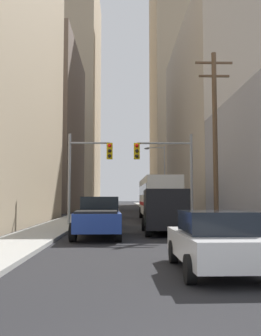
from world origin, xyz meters
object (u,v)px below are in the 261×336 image
(sedan_white, at_px, (215,241))
(pickup_truck_blue, at_px, (99,217))
(sedan_silver, at_px, (108,210))
(traffic_signal_near_right, at_px, (166,164))
(sedan_green, at_px, (102,215))
(traffic_signal_near_left, at_px, (88,164))
(city_bus, at_px, (158,197))
(cargo_van_black, at_px, (164,209))

(sedan_white, bearing_deg, pickup_truck_blue, 111.84)
(sedan_silver, xyz_separation_m, traffic_signal_near_right, (4.15, -9.58, 3.27))
(sedan_white, distance_m, traffic_signal_near_right, 15.56)
(sedan_green, bearing_deg, traffic_signal_near_right, 6.77)
(sedan_silver, bearing_deg, traffic_signal_near_left, -95.63)
(sedan_white, distance_m, sedan_green, 15.14)
(pickup_truck_blue, bearing_deg, traffic_signal_near_right, 59.06)
(pickup_truck_blue, xyz_separation_m, sedan_green, (-0.16, 6.14, -0.16))
(city_bus, height_order, pickup_truck_blue, city_bus)
(cargo_van_black, height_order, sedan_silver, cargo_van_black)
(city_bus, bearing_deg, cargo_van_black, -93.67)
(sedan_white, bearing_deg, traffic_signal_near_left, 106.70)
(city_bus, xyz_separation_m, sedan_white, (-0.58, -21.78, -1.16))
(sedan_green, distance_m, traffic_signal_near_right, 5.30)
(traffic_signal_near_left, bearing_deg, traffic_signal_near_right, 0.01)
(cargo_van_black, relative_size, traffic_signal_near_left, 0.88)
(cargo_van_black, bearing_deg, traffic_signal_near_left, 132.11)
(city_bus, relative_size, sedan_green, 2.71)
(cargo_van_black, relative_size, sedan_silver, 1.24)
(pickup_truck_blue, relative_size, traffic_signal_near_left, 0.91)
(sedan_silver, height_order, traffic_signal_near_left, traffic_signal_near_left)
(city_bus, xyz_separation_m, traffic_signal_near_left, (-5.14, -6.58, 2.07))
(city_bus, xyz_separation_m, cargo_van_black, (-0.73, -11.45, -0.64))
(pickup_truck_blue, bearing_deg, sedan_white, -68.16)
(pickup_truck_blue, height_order, cargo_van_black, cargo_van_black)
(sedan_green, relative_size, traffic_signal_near_right, 0.71)
(pickup_truck_blue, height_order, sedan_green, pickup_truck_blue)
(sedan_white, height_order, traffic_signal_near_left, traffic_signal_near_left)
(cargo_van_black, distance_m, sedan_green, 5.59)
(sedan_white, relative_size, sedan_green, 1.00)
(cargo_van_black, bearing_deg, sedan_white, -89.13)
(sedan_green, bearing_deg, cargo_van_black, -51.85)
(cargo_van_black, xyz_separation_m, sedan_green, (-3.44, 4.38, -0.52))
(sedan_silver, distance_m, traffic_signal_near_left, 10.15)
(city_bus, distance_m, pickup_truck_blue, 13.84)
(city_bus, relative_size, traffic_signal_near_right, 1.92)
(cargo_van_black, height_order, sedan_white, cargo_van_black)
(cargo_van_black, xyz_separation_m, traffic_signal_near_left, (-4.40, 4.87, 2.71))
(cargo_van_black, xyz_separation_m, sedan_white, (0.16, -10.33, -0.52))
(sedan_white, xyz_separation_m, traffic_signal_near_right, (0.54, 15.20, 3.27))
(sedan_green, xyz_separation_m, sedan_silver, (-0.02, 10.07, 0.00))
(sedan_green, relative_size, traffic_signal_near_left, 0.71)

